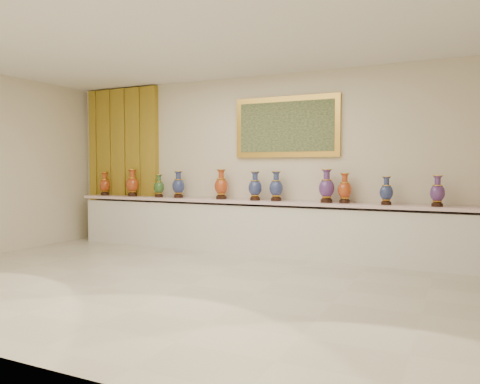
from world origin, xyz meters
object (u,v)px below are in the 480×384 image
Objects in this scene: vase_1 at (132,184)px; vase_2 at (159,187)px; vase_0 at (105,185)px; counter at (262,228)px.

vase_2 is (0.63, -0.02, -0.04)m from vase_1.
vase_0 is 1.33m from vase_2.
vase_1 is at bearing -179.70° from counter.
vase_2 is (-2.04, -0.03, 0.65)m from counter.
counter is at bearing 0.96° from vase_2.
vase_0 is at bearing 179.69° from counter.
counter is 15.99× the size of vase_0.
vase_0 is at bearing 177.74° from vase_2.
vase_1 is at bearing 178.16° from vase_2.
vase_2 is at bearing -179.04° from counter.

